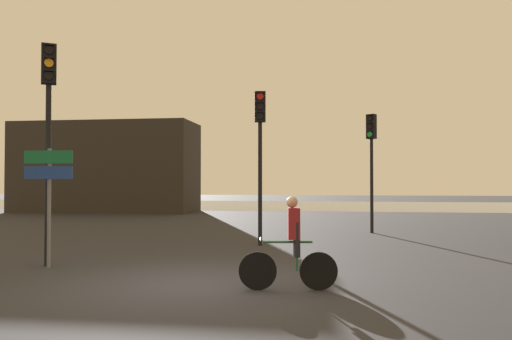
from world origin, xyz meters
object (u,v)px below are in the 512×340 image
at_px(traffic_light_near_left, 48,113).
at_px(traffic_light_far_right, 371,150).
at_px(distant_building, 107,167).
at_px(cyclist, 292,243).
at_px(direction_sign_post, 49,185).
at_px(traffic_light_center, 260,138).

xyz_separation_m(traffic_light_near_left, traffic_light_far_right, (7.84, 8.23, -0.40)).
bearing_deg(distant_building, traffic_light_near_left, -68.88).
bearing_deg(traffic_light_near_left, distant_building, -99.11).
distance_m(traffic_light_far_right, cyclist, 10.49).
xyz_separation_m(traffic_light_far_right, direction_sign_post, (-7.66, -8.49, -1.23)).
bearing_deg(direction_sign_post, traffic_light_center, -135.28).
bearing_deg(traffic_light_far_right, direction_sign_post, 79.25).
relative_size(traffic_light_far_right, direction_sign_post, 1.67).
bearing_deg(direction_sign_post, cyclist, 161.95).
relative_size(traffic_light_far_right, traffic_light_center, 0.96).
height_order(traffic_light_near_left, traffic_light_far_right, traffic_light_near_left).
relative_size(traffic_light_center, cyclist, 2.66).
distance_m(traffic_light_far_right, direction_sign_post, 11.50).
xyz_separation_m(distant_building, cyclist, (12.92, -20.78, -1.93)).
xyz_separation_m(traffic_light_near_left, cyclist, (5.58, -1.77, -2.60)).
bearing_deg(cyclist, traffic_light_far_right, -19.81).
relative_size(distant_building, direction_sign_post, 4.25).
height_order(traffic_light_far_right, cyclist, traffic_light_far_right).
bearing_deg(cyclist, distant_building, 24.76).
height_order(traffic_light_near_left, cyclist, traffic_light_near_left).
relative_size(traffic_light_near_left, traffic_light_center, 1.10).
relative_size(distant_building, cyclist, 6.49).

